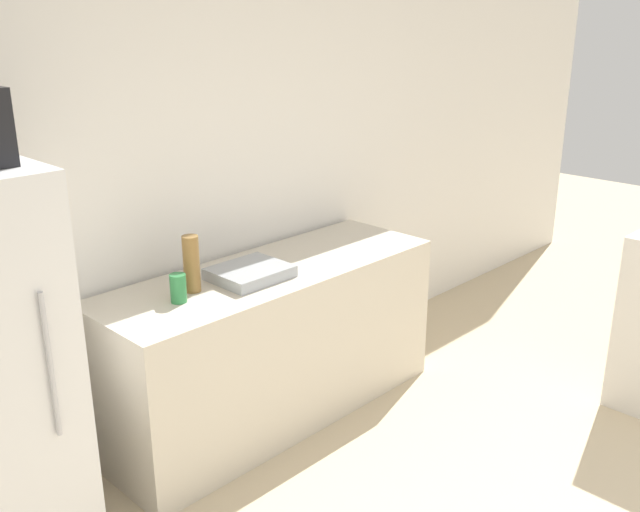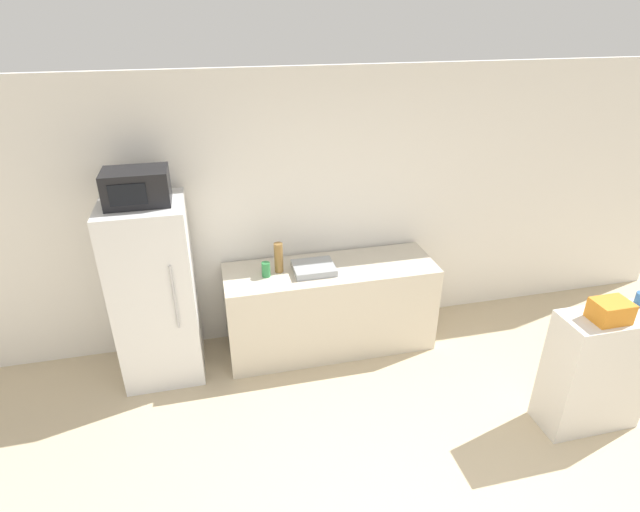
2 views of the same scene
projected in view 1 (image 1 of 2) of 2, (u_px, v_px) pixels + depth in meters
wall_back at (225, 177)px, 3.91m from camera, size 8.00×0.06×2.60m
counter at (272, 343)px, 3.93m from camera, size 1.98×0.65×0.87m
sink_basin at (250, 273)px, 3.64m from camera, size 0.38×0.32×0.06m
bottle_tall at (191, 264)px, 3.44m from camera, size 0.08×0.08×0.28m
bottle_short at (178, 288)px, 3.33m from camera, size 0.08×0.08×0.14m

